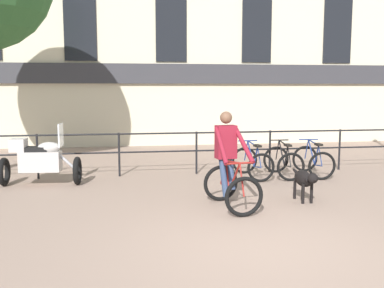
{
  "coord_description": "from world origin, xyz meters",
  "views": [
    {
      "loc": [
        -1.81,
        -5.54,
        2.14
      ],
      "look_at": [
        -0.48,
        2.86,
        1.05
      ],
      "focal_mm": 42.0,
      "sensor_mm": 36.0,
      "label": 1
    }
  ],
  "objects_px": {
    "dog": "(305,180)",
    "parked_bicycle_mid_right": "(313,161)",
    "parked_bicycle_near_lamp": "(253,163)",
    "parked_motorcycle": "(40,160)",
    "parked_bicycle_mid_left": "(283,162)",
    "cyclist_with_bike": "(229,165)"
  },
  "relations": [
    {
      "from": "dog",
      "to": "parked_bicycle_mid_right",
      "type": "relative_size",
      "value": 0.87
    },
    {
      "from": "dog",
      "to": "parked_bicycle_near_lamp",
      "type": "height_order",
      "value": "parked_bicycle_near_lamp"
    },
    {
      "from": "parked_bicycle_near_lamp",
      "to": "parked_motorcycle",
      "type": "bearing_deg",
      "value": -4.03
    },
    {
      "from": "dog",
      "to": "parked_motorcycle",
      "type": "distance_m",
      "value": 5.59
    },
    {
      "from": "parked_bicycle_near_lamp",
      "to": "parked_bicycle_mid_left",
      "type": "height_order",
      "value": "same"
    },
    {
      "from": "cyclist_with_bike",
      "to": "parked_bicycle_near_lamp",
      "type": "height_order",
      "value": "cyclist_with_bike"
    },
    {
      "from": "cyclist_with_bike",
      "to": "parked_bicycle_mid_right",
      "type": "relative_size",
      "value": 1.5
    },
    {
      "from": "parked_bicycle_mid_right",
      "to": "parked_bicycle_mid_left",
      "type": "bearing_deg",
      "value": 1.78
    },
    {
      "from": "parked_bicycle_near_lamp",
      "to": "parked_bicycle_mid_left",
      "type": "bearing_deg",
      "value": 175.09
    },
    {
      "from": "dog",
      "to": "cyclist_with_bike",
      "type": "bearing_deg",
      "value": -177.66
    },
    {
      "from": "parked_motorcycle",
      "to": "parked_bicycle_mid_right",
      "type": "height_order",
      "value": "parked_motorcycle"
    },
    {
      "from": "parked_bicycle_near_lamp",
      "to": "dog",
      "type": "bearing_deg",
      "value": 92.83
    },
    {
      "from": "parked_bicycle_near_lamp",
      "to": "cyclist_with_bike",
      "type": "bearing_deg",
      "value": 59.45
    },
    {
      "from": "parked_motorcycle",
      "to": "parked_bicycle_mid_right",
      "type": "bearing_deg",
      "value": -85.27
    },
    {
      "from": "parked_bicycle_mid_left",
      "to": "cyclist_with_bike",
      "type": "bearing_deg",
      "value": 52.56
    },
    {
      "from": "dog",
      "to": "parked_bicycle_mid_left",
      "type": "distance_m",
      "value": 2.36
    },
    {
      "from": "cyclist_with_bike",
      "to": "parked_motorcycle",
      "type": "distance_m",
      "value": 4.34
    },
    {
      "from": "cyclist_with_bike",
      "to": "dog",
      "type": "height_order",
      "value": "cyclist_with_bike"
    },
    {
      "from": "parked_bicycle_mid_left",
      "to": "parked_bicycle_mid_right",
      "type": "bearing_deg",
      "value": -179.05
    },
    {
      "from": "cyclist_with_bike",
      "to": "dog",
      "type": "xyz_separation_m",
      "value": [
        1.48,
        0.11,
        -0.34
      ]
    },
    {
      "from": "parked_bicycle_near_lamp",
      "to": "parked_bicycle_mid_right",
      "type": "bearing_deg",
      "value": 175.09
    },
    {
      "from": "dog",
      "to": "parked_bicycle_near_lamp",
      "type": "xyz_separation_m",
      "value": [
        -0.31,
        2.31,
        -0.06
      ]
    }
  ]
}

